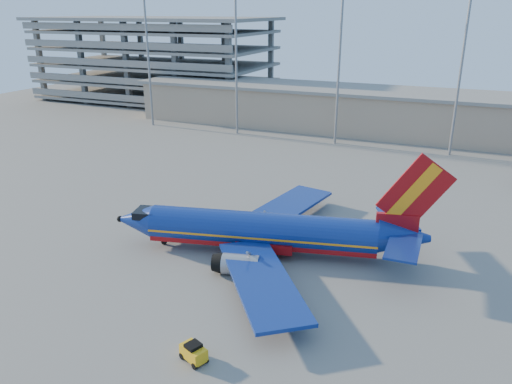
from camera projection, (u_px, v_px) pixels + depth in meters
ground at (268, 253)px, 50.97m from camera, size 220.00×220.00×0.00m
terminal_building at (428, 115)px, 95.86m from camera, size 122.00×16.00×8.50m
parking_garage at (156, 55)px, 133.63m from camera, size 62.00×32.00×21.40m
light_mast_row at (399, 47)px, 82.76m from camera, size 101.60×1.60×28.65m
aircraft_main at (269, 231)px, 50.18m from camera, size 32.90×31.29×11.30m
baggage_tug at (194, 352)px, 35.15m from camera, size 2.29×1.89×1.42m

